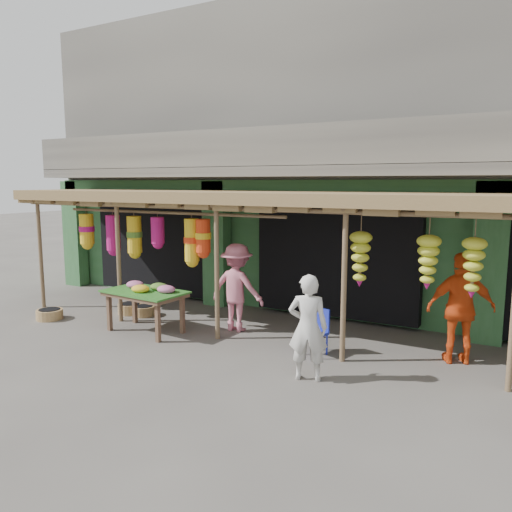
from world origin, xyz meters
The scene contains 11 objects.
ground centered at (0.00, 0.00, 0.00)m, with size 80.00×80.00×0.00m, color #514C47.
building centered at (0.00, 4.87, 3.37)m, with size 16.40×6.80×7.00m.
awning centered at (-0.13, 0.80, 2.57)m, with size 14.00×2.70×2.79m.
flower_table centered at (-2.98, -0.51, 0.79)m, with size 1.70×1.08×0.98m.
blue_chair centered at (0.48, -0.07, 0.45)m, with size 0.47×0.48×0.80m.
basket_left centered at (-4.28, 0.37, 0.11)m, with size 0.54×0.54×0.23m, color brown.
basket_mid centered at (-5.47, -0.85, 0.11)m, with size 0.56×0.56×0.22m, color #A46E49.
basket_right centered at (-3.87, 0.38, 0.11)m, with size 0.48×0.48×0.22m, color olive.
person_front centered at (0.80, -1.21, 0.82)m, with size 0.60×0.39×1.63m, color silver.
person_vendor centered at (2.71, 0.68, 0.93)m, with size 1.09×0.45×1.85m, color #E04815.
person_shopper centered at (-1.46, 0.45, 0.88)m, with size 1.14×0.66×1.77m, color #D16E82.
Camera 1 is at (3.64, -7.91, 2.98)m, focal length 35.00 mm.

